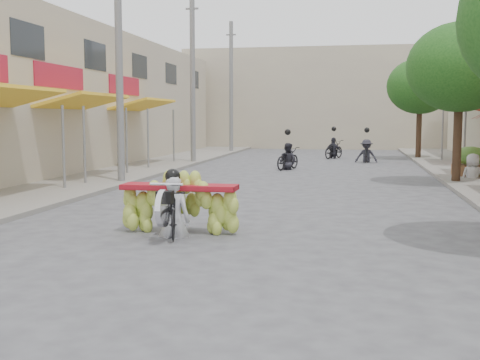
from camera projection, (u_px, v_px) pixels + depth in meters
ground at (169, 306)px, 7.03m from camera, size 120.00×120.00×0.00m
sidewalk_left at (112, 173)px, 22.98m from camera, size 4.00×60.00×0.12m
far_building at (326, 99)px, 43.80m from camera, size 20.00×6.00×7.00m
utility_pole_mid at (119, 60)px, 19.34m from camera, size 0.60×0.24×8.00m
utility_pole_far at (193, 78)px, 28.14m from camera, size 0.60×0.24×8.00m
utility_pole_back at (231, 87)px, 36.93m from camera, size 0.60×0.24×8.00m
street_tree_mid at (460, 68)px, 19.32m from camera, size 3.40×3.40×5.25m
street_tree_far at (420, 86)px, 31.04m from camera, size 3.40×3.40×5.25m
produce_crate_far at (471, 159)px, 21.44m from camera, size 1.20×0.88×1.16m
banana_motorbike at (176, 197)px, 11.21m from camera, size 2.21×1.79×2.12m
pedestrian at (473, 153)px, 20.67m from camera, size 0.93×0.70×1.67m
bg_motorbike_a at (288, 152)px, 25.21m from camera, size 1.19×1.79×1.95m
bg_motorbike_b at (367, 145)px, 29.13m from camera, size 1.09×1.72×1.95m
bg_motorbike_c at (334, 144)px, 32.02m from camera, size 1.33×1.84×1.95m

